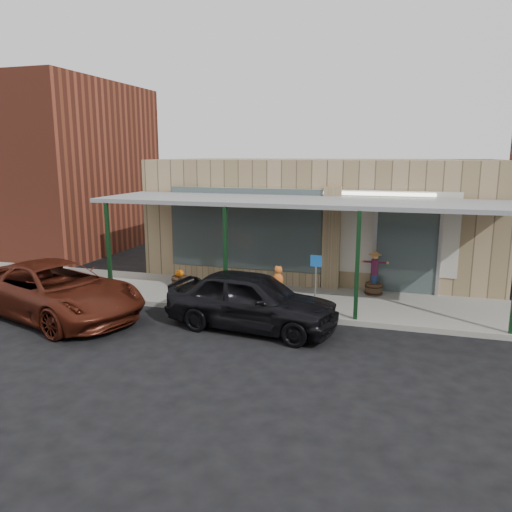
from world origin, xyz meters
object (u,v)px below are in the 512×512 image
(barrel_scarecrow, at_px, (374,280))
(car_maroon, at_px, (55,290))
(barrel_pumpkin, at_px, (180,280))
(parked_sedan, at_px, (252,300))
(handicap_sign, at_px, (316,275))

(barrel_scarecrow, xyz_separation_m, car_maroon, (-8.22, -4.27, 0.14))
(barrel_pumpkin, height_order, parked_sedan, parked_sedan)
(barrel_pumpkin, distance_m, car_maroon, 3.98)
(parked_sedan, height_order, car_maroon, parked_sedan)
(barrel_pumpkin, bearing_deg, barrel_scarecrow, 8.61)
(barrel_pumpkin, relative_size, handicap_sign, 0.41)
(barrel_scarecrow, bearing_deg, handicap_sign, -144.41)
(handicap_sign, xyz_separation_m, car_maroon, (-6.75, -2.25, -0.38))
(barrel_pumpkin, bearing_deg, handicap_sign, -13.34)
(barrel_pumpkin, xyz_separation_m, handicap_sign, (4.63, -1.10, 0.77))
(barrel_pumpkin, height_order, handicap_sign, handicap_sign)
(car_maroon, bearing_deg, barrel_scarecrow, -45.00)
(barrel_scarecrow, height_order, parked_sedan, same)
(parked_sedan, distance_m, car_maroon, 5.45)
(barrel_scarecrow, bearing_deg, barrel_pumpkin, 170.09)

